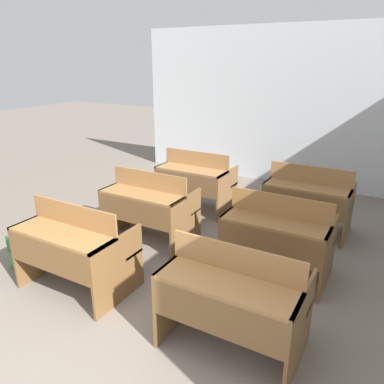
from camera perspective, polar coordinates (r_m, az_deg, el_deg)
The scene contains 8 objects.
wall_back at distance 7.38m, azimuth 14.66°, elevation 12.31°, with size 6.15×0.06×2.93m.
bench_front_left at distance 4.10m, azimuth -17.51°, elevation -7.97°, with size 1.13×0.75×0.95m.
bench_front_right at distance 3.18m, azimuth 6.21°, elevation -15.77°, with size 1.13×0.75×0.95m.
bench_second_left at distance 4.99m, azimuth -6.62°, elevation -2.12°, with size 1.13×0.75×0.95m.
bench_second_right at distance 4.26m, azimuth 12.86°, elevation -6.48°, with size 1.13×0.75×0.95m.
bench_third_left at distance 6.02m, azimuth 0.52°, elevation 1.83°, with size 1.13×0.75×0.95m.
bench_third_right at distance 5.46m, azimuth 17.22°, elevation -0.98°, with size 1.13×0.75×0.95m.
schoolbag at distance 4.86m, azimuth -24.46°, elevation -8.23°, with size 0.26×0.22×0.41m.
Camera 1 is at (1.91, -1.09, 2.32)m, focal length 35.00 mm.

